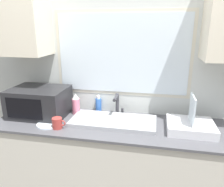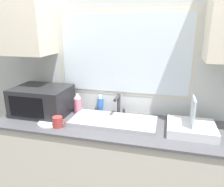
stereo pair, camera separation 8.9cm
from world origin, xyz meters
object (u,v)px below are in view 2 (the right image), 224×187
object	(u,v)px
faucet	(119,103)
spray_bottle	(78,103)
dish_rack	(191,127)
soap_bottle	(100,104)
mug_near_sink	(58,122)
microwave	(42,100)

from	to	relation	value
faucet	spray_bottle	world-z (taller)	faucet
dish_rack	soap_bottle	size ratio (longest dim) A/B	2.25
soap_bottle	spray_bottle	bearing A→B (deg)	-150.61
faucet	mug_near_sink	xyz separation A→B (m)	(-0.43, -0.37, -0.08)
spray_bottle	dish_rack	bearing A→B (deg)	-8.65
microwave	dish_rack	world-z (taller)	dish_rack
faucet	microwave	bearing A→B (deg)	-169.07
microwave	mug_near_sink	distance (m)	0.38
soap_bottle	mug_near_sink	bearing A→B (deg)	-117.83
microwave	dish_rack	xyz separation A→B (m)	(1.34, -0.06, -0.08)
spray_bottle	faucet	bearing A→B (deg)	6.43
faucet	dish_rack	xyz separation A→B (m)	(0.63, -0.20, -0.08)
spray_bottle	mug_near_sink	bearing A→B (deg)	-96.77
faucet	mug_near_sink	distance (m)	0.58
microwave	faucet	bearing A→B (deg)	10.93
spray_bottle	mug_near_sink	distance (m)	0.34
microwave	mug_near_sink	xyz separation A→B (m)	(0.28, -0.24, -0.08)
faucet	microwave	xyz separation A→B (m)	(-0.71, -0.14, 0.01)
spray_bottle	mug_near_sink	size ratio (longest dim) A/B	1.76
microwave	mug_near_sink	bearing A→B (deg)	-39.99
spray_bottle	soap_bottle	world-z (taller)	spray_bottle
dish_rack	soap_bottle	world-z (taller)	dish_rack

